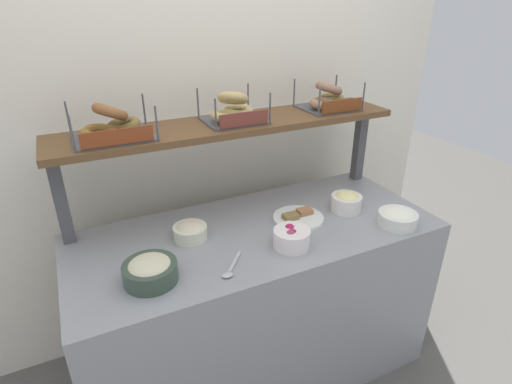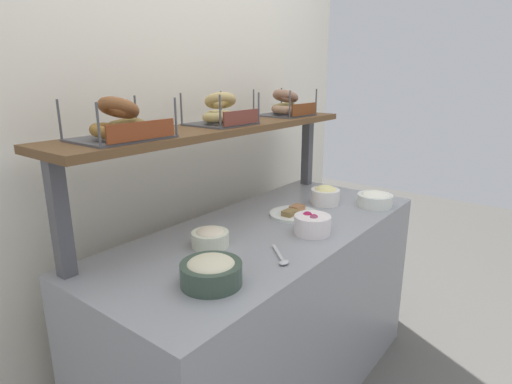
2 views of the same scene
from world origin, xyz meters
TOP-DOWN VIEW (x-y plane):
  - ground_plane at (0.00, 0.00)m, footprint 8.00×8.00m
  - back_wall at (0.00, 0.55)m, footprint 2.85×0.06m
  - deli_counter at (0.00, 0.00)m, footprint 1.65×0.70m
  - shelf_riser_left at (-0.76, 0.27)m, footprint 0.05×0.05m
  - shelf_riser_right at (0.76, 0.27)m, footprint 0.05×0.05m
  - upper_shelf at (0.00, 0.27)m, footprint 1.61×0.32m
  - bowl_tuna_salad at (-0.51, -0.15)m, footprint 0.20×0.20m
  - bowl_cream_cheese at (0.60, -0.24)m, footprint 0.18×0.18m
  - bowl_potato_salad at (-0.29, 0.06)m, footprint 0.15×0.15m
  - bowl_beet_salad at (0.07, -0.18)m, footprint 0.15×0.15m
  - bowl_egg_salad at (0.47, -0.02)m, footprint 0.15×0.15m
  - serving_plate_white at (0.21, 0.00)m, footprint 0.24×0.24m
  - serving_spoon_near_plate at (-0.22, -0.23)m, footprint 0.13×0.14m
  - bagel_basket_cinnamon_raisin at (-0.52, 0.25)m, footprint 0.32×0.25m
  - bagel_basket_sesame at (0.01, 0.27)m, footprint 0.28×0.25m
  - bagel_basket_everything at (0.53, 0.28)m, footprint 0.27×0.25m

SIDE VIEW (x-z plane):
  - ground_plane at x=0.00m, z-range 0.00..0.00m
  - deli_counter at x=0.00m, z-range 0.00..0.85m
  - serving_spoon_near_plate at x=-0.22m, z-range 0.85..0.86m
  - serving_plate_white at x=0.21m, z-range 0.84..0.88m
  - bowl_potato_salad at x=-0.29m, z-range 0.85..0.92m
  - bowl_cream_cheese at x=0.60m, z-range 0.85..0.93m
  - bowl_beet_salad at x=0.07m, z-range 0.85..0.94m
  - bowl_tuna_salad at x=-0.51m, z-range 0.85..0.94m
  - bowl_egg_salad at x=0.47m, z-range 0.85..0.95m
  - shelf_riser_left at x=-0.76m, z-range 0.85..1.25m
  - shelf_riser_right at x=0.76m, z-range 0.85..1.25m
  - back_wall at x=0.00m, z-range 0.00..2.40m
  - upper_shelf at x=0.00m, z-range 1.25..1.28m
  - bagel_basket_sesame at x=0.01m, z-range 1.25..1.40m
  - bagel_basket_everything at x=0.53m, z-range 1.26..1.40m
  - bagel_basket_cinnamon_raisin at x=-0.52m, z-range 1.25..1.41m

